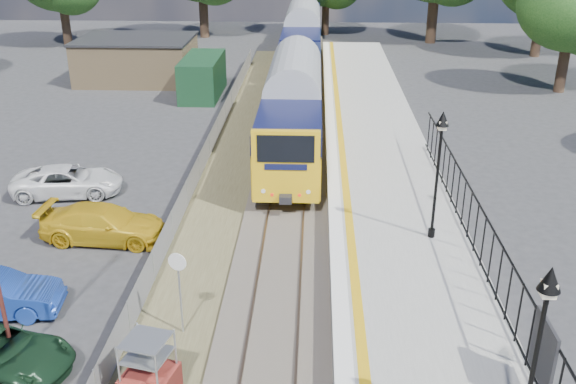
# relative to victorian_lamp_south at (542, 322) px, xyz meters

# --- Properties ---
(ground) EXTENTS (120.00, 120.00, 0.00)m
(ground) POSITION_rel_victorian_lamp_south_xyz_m (-5.50, 4.00, -4.30)
(ground) COLOR #2D2D30
(ground) RESTS_ON ground
(track_bed) EXTENTS (5.90, 80.00, 0.29)m
(track_bed) POSITION_rel_victorian_lamp_south_xyz_m (-5.97, 13.67, -4.21)
(track_bed) COLOR #473F38
(track_bed) RESTS_ON ground
(platform) EXTENTS (5.00, 70.00, 0.90)m
(platform) POSITION_rel_victorian_lamp_south_xyz_m (-1.30, 12.00, -3.85)
(platform) COLOR gray
(platform) RESTS_ON ground
(platform_edge) EXTENTS (0.90, 70.00, 0.01)m
(platform_edge) POSITION_rel_victorian_lamp_south_xyz_m (-3.36, 12.00, -3.39)
(platform_edge) COLOR silver
(platform_edge) RESTS_ON platform
(victorian_lamp_south) EXTENTS (0.44, 0.44, 4.60)m
(victorian_lamp_south) POSITION_rel_victorian_lamp_south_xyz_m (0.00, 0.00, 0.00)
(victorian_lamp_south) COLOR black
(victorian_lamp_south) RESTS_ON platform
(victorian_lamp_north) EXTENTS (0.44, 0.44, 4.60)m
(victorian_lamp_north) POSITION_rel_victorian_lamp_south_xyz_m (-0.20, 10.00, 0.00)
(victorian_lamp_north) COLOR black
(victorian_lamp_north) RESTS_ON platform
(palisade_fence) EXTENTS (0.12, 26.00, 2.00)m
(palisade_fence) POSITION_rel_victorian_lamp_south_xyz_m (1.05, 6.24, -2.46)
(palisade_fence) COLOR black
(palisade_fence) RESTS_ON platform
(wire_fence) EXTENTS (0.06, 52.00, 1.20)m
(wire_fence) POSITION_rel_victorian_lamp_south_xyz_m (-9.70, 16.00, -3.70)
(wire_fence) COLOR #999EA3
(wire_fence) RESTS_ON ground
(outbuilding) EXTENTS (10.80, 10.10, 3.12)m
(outbuilding) POSITION_rel_victorian_lamp_south_xyz_m (-16.41, 35.21, -2.78)
(outbuilding) COLOR #937853
(outbuilding) RESTS_ON ground
(train) EXTENTS (2.82, 40.83, 3.51)m
(train) POSITION_rel_victorian_lamp_south_xyz_m (-5.50, 33.48, -1.96)
(train) COLOR gold
(train) RESTS_ON ground
(brick_plinth) EXTENTS (1.46, 1.46, 1.95)m
(brick_plinth) POSITION_rel_victorian_lamp_south_xyz_m (-8.42, 2.29, -3.36)
(brick_plinth) COLOR maroon
(brick_plinth) RESTS_ON ground
(speed_sign) EXTENTS (0.54, 0.16, 2.73)m
(speed_sign) POSITION_rel_victorian_lamp_south_xyz_m (-8.18, 5.16, -2.45)
(speed_sign) COLOR #999EA3
(speed_sign) RESTS_ON ground
(car_yellow) EXTENTS (4.84, 2.21, 1.37)m
(car_yellow) POSITION_rel_victorian_lamp_south_xyz_m (-12.26, 10.92, -3.61)
(car_yellow) COLOR gold
(car_yellow) RESTS_ON ground
(car_white) EXTENTS (4.94, 2.84, 1.30)m
(car_white) POSITION_rel_victorian_lamp_south_xyz_m (-15.17, 15.08, -3.65)
(car_white) COLOR silver
(car_white) RESTS_ON ground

